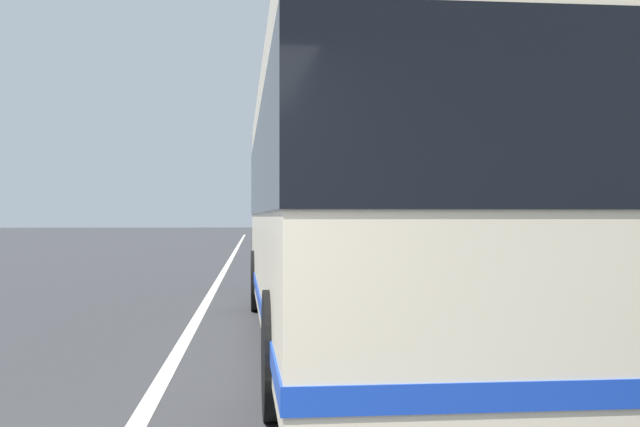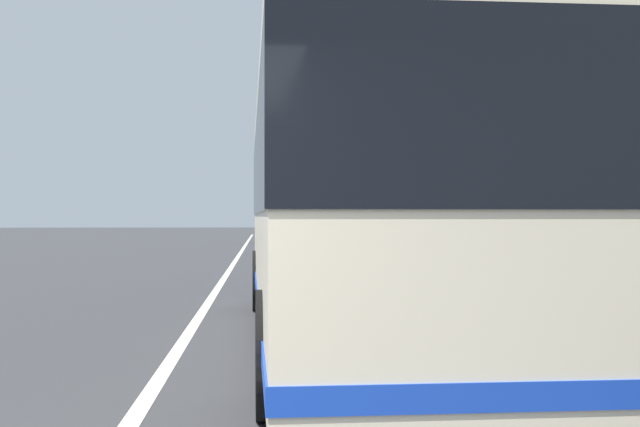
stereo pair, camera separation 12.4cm
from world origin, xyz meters
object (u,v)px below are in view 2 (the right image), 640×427
at_px(motorcycle_angled, 578,301).
at_px(car_ahead_same_lane, 284,231).
at_px(car_oncoming, 295,240).
at_px(utility_pole, 538,110).
at_px(coach_bus, 361,196).
at_px(roadside_tree_mid_block, 515,127).

xyz_separation_m(motorcycle_angled, car_ahead_same_lane, (35.60, 2.85, 0.21)).
relative_size(car_oncoming, utility_pole, 0.53).
xyz_separation_m(coach_bus, car_ahead_same_lane, (35.83, 0.02, -1.11)).
height_order(roadside_tree_mid_block, utility_pole, utility_pole).
xyz_separation_m(car_oncoming, roadside_tree_mid_block, (-10.73, -5.17, 3.16)).
height_order(motorcycle_angled, car_oncoming, car_oncoming).
distance_m(coach_bus, utility_pole, 11.15).
xyz_separation_m(coach_bus, car_oncoming, (20.49, -0.00, -1.13)).
relative_size(car_ahead_same_lane, utility_pole, 0.54).
bearing_deg(coach_bus, utility_pole, -32.03).
xyz_separation_m(car_ahead_same_lane, roadside_tree_mid_block, (-26.07, -5.19, 3.14)).
distance_m(car_ahead_same_lane, car_oncoming, 15.34).
height_order(motorcycle_angled, roadside_tree_mid_block, roadside_tree_mid_block).
distance_m(coach_bus, car_ahead_same_lane, 35.85).
bearing_deg(motorcycle_angled, car_oncoming, -8.31).
relative_size(motorcycle_angled, utility_pole, 0.26).
distance_m(car_ahead_same_lane, utility_pole, 27.31).
bearing_deg(car_ahead_same_lane, roadside_tree_mid_block, -165.59).
bearing_deg(roadside_tree_mid_block, car_ahead_same_lane, 11.26).
distance_m(coach_bus, car_oncoming, 20.52).
bearing_deg(coach_bus, roadside_tree_mid_block, -28.98).
distance_m(car_ahead_same_lane, roadside_tree_mid_block, 26.77).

